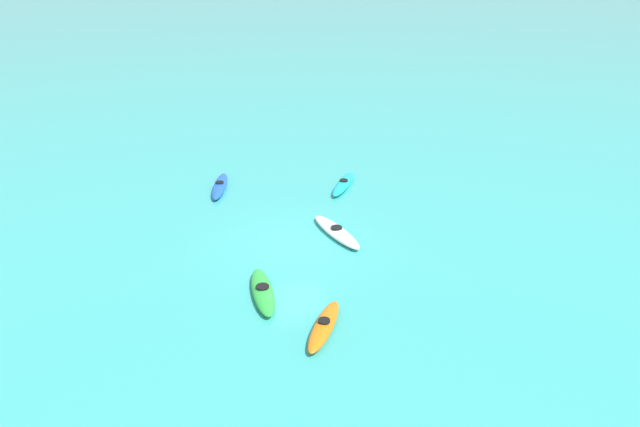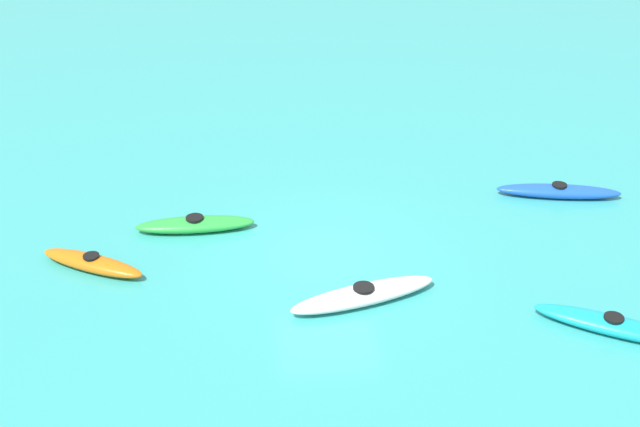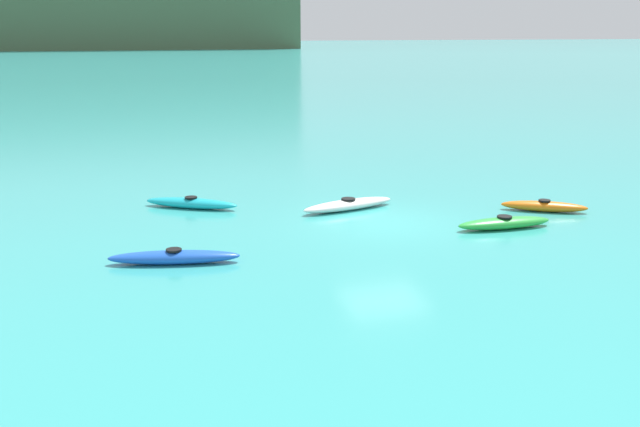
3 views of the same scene
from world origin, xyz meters
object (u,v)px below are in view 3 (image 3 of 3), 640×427
kayak_blue (174,257)px  kayak_white (348,205)px  kayak_orange (544,206)px  kayak_cyan (191,203)px  kayak_green (504,223)px

kayak_blue → kayak_white: bearing=35.6°
kayak_orange → kayak_white: bearing=162.2°
kayak_cyan → kayak_white: size_ratio=0.89×
kayak_blue → kayak_orange: same height
kayak_blue → kayak_cyan: size_ratio=1.09×
kayak_white → kayak_blue: bearing=-144.4°
kayak_orange → kayak_white: same height
kayak_cyan → kayak_orange: bearing=-18.0°
kayak_orange → kayak_green: 2.71m
kayak_orange → kayak_white: (-5.86, 1.88, -0.00)m
kayak_blue → kayak_cyan: same height
kayak_blue → kayak_cyan: 5.83m
kayak_cyan → kayak_green: bearing=-30.7°
kayak_cyan → kayak_white: same height
kayak_orange → kayak_green: bearing=-145.9°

